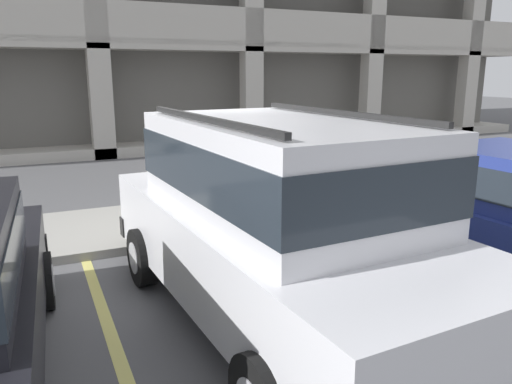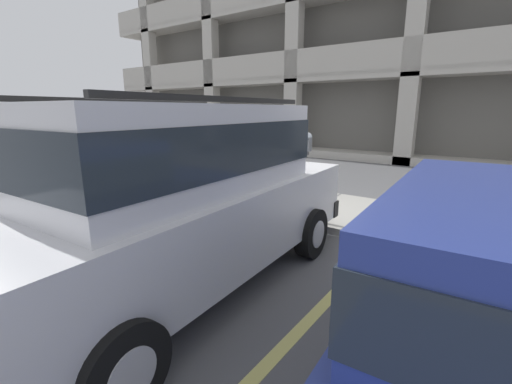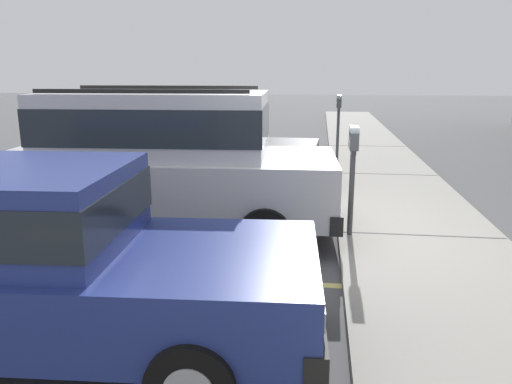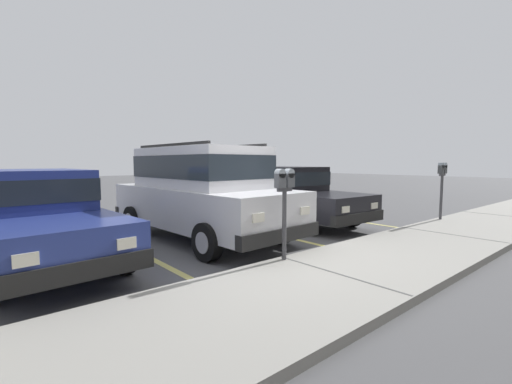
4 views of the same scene
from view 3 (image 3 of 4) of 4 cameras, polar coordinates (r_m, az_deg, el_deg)
ground_plane at (r=6.92m, az=7.62°, el=-5.81°), size 80.00×80.00×0.10m
sidewalk at (r=7.02m, az=18.36°, el=-5.18°), size 40.00×2.20×0.12m
parking_stall_lines at (r=5.67m, az=-6.83°, el=-9.78°), size 12.07×4.80×0.01m
silver_suv at (r=6.95m, az=-10.83°, el=3.86°), size 2.19×4.87×2.03m
red_sedan at (r=9.83m, az=-6.70°, el=5.31°), size 1.99×4.56×1.54m
dark_hatchback at (r=4.41m, az=-24.69°, el=-6.58°), size 2.01×4.57×1.54m
parking_meter_near at (r=6.56m, az=11.04°, el=4.21°), size 0.35×0.12×1.44m
parking_meter_far at (r=12.48m, az=9.43°, el=9.06°), size 0.35×0.12×1.54m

